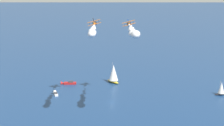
% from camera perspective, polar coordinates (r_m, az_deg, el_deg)
% --- Properties ---
extents(ground_plane, '(2000.00, 2000.00, 0.00)m').
position_cam_1_polar(ground_plane, '(184.70, 0.00, -6.84)').
color(ground_plane, navy).
extents(motorboat_near_centre, '(10.15, 3.70, 2.88)m').
position_cam_1_polar(motorboat_near_centre, '(217.54, -7.66, -3.46)').
color(motorboat_near_centre, '#B21E1E').
rests_on(motorboat_near_centre, ground_plane).
extents(sailboat_far_port, '(7.11, 4.56, 8.84)m').
position_cam_1_polar(sailboat_far_port, '(205.07, 18.44, -4.23)').
color(sailboat_far_port, black).
rests_on(sailboat_far_port, ground_plane).
extents(motorboat_inshore, '(4.89, 7.77, 2.21)m').
position_cam_1_polar(motorboat_inshore, '(199.78, -9.77, -5.21)').
color(motorboat_inshore, white).
rests_on(motorboat_inshore, ground_plane).
extents(sailboat_offshore, '(9.72, 9.77, 13.89)m').
position_cam_1_polar(sailboat_offshore, '(216.88, 0.26, -1.84)').
color(sailboat_offshore, gold).
rests_on(sailboat_offshore, ground_plane).
extents(biplane_lead, '(7.51, 6.91, 3.80)m').
position_cam_1_polar(biplane_lead, '(174.24, -3.08, 6.89)').
color(biplane_lead, orange).
extents(wingwalker_lead, '(0.94, 0.25, 1.78)m').
position_cam_1_polar(wingwalker_lead, '(174.02, -3.28, 7.58)').
color(wingwalker_lead, black).
extents(smoke_trail_lead, '(6.71, 31.56, 3.96)m').
position_cam_1_polar(smoke_trail_lead, '(147.13, -3.43, 5.44)').
color(smoke_trail_lead, silver).
extents(biplane_wingman, '(7.51, 6.91, 3.80)m').
position_cam_1_polar(biplane_wingman, '(179.23, 2.96, 6.81)').
color(biplane_wingman, orange).
extents(wingwalker_wingman, '(1.47, 0.26, 1.52)m').
position_cam_1_polar(wingwalker_wingman, '(178.95, 2.79, 7.47)').
color(wingwalker_wingman, '#1E4CB2').
extents(smoke_trail_wingman, '(8.07, 36.13, 4.78)m').
position_cam_1_polar(smoke_trail_wingman, '(148.84, 3.72, 5.28)').
color(smoke_trail_wingman, silver).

